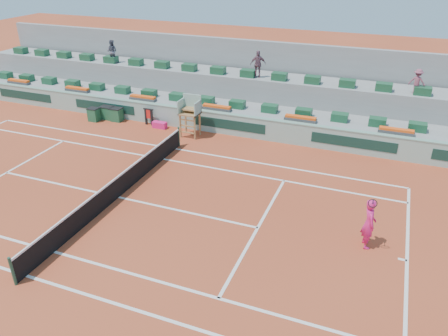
{
  "coord_description": "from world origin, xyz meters",
  "views": [
    {
      "loc": [
        10.31,
        -13.65,
        9.89
      ],
      "look_at": [
        4.0,
        2.5,
        1.0
      ],
      "focal_mm": 35.0,
      "sensor_mm": 36.0,
      "label": 1
    }
  ],
  "objects_px": {
    "player_bag": "(160,125)",
    "drink_cooler_a": "(117,114)",
    "umpire_chair": "(190,110)",
    "tennis_player": "(369,223)"
  },
  "relations": [
    {
      "from": "drink_cooler_a",
      "to": "tennis_player",
      "type": "relative_size",
      "value": 0.37
    },
    {
      "from": "umpire_chair",
      "to": "tennis_player",
      "type": "bearing_deg",
      "value": -34.37
    },
    {
      "from": "umpire_chair",
      "to": "tennis_player",
      "type": "relative_size",
      "value": 1.05
    },
    {
      "from": "player_bag",
      "to": "drink_cooler_a",
      "type": "distance_m",
      "value": 3.09
    },
    {
      "from": "drink_cooler_a",
      "to": "tennis_player",
      "type": "bearing_deg",
      "value": -25.68
    },
    {
      "from": "player_bag",
      "to": "umpire_chair",
      "type": "height_order",
      "value": "umpire_chair"
    },
    {
      "from": "tennis_player",
      "to": "drink_cooler_a",
      "type": "bearing_deg",
      "value": 154.32
    },
    {
      "from": "player_bag",
      "to": "drink_cooler_a",
      "type": "height_order",
      "value": "drink_cooler_a"
    },
    {
      "from": "tennis_player",
      "to": "umpire_chair",
      "type": "bearing_deg",
      "value": 145.63
    },
    {
      "from": "player_bag",
      "to": "umpire_chair",
      "type": "xyz_separation_m",
      "value": [
        2.28,
        -0.37,
        1.35
      ]
    }
  ]
}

